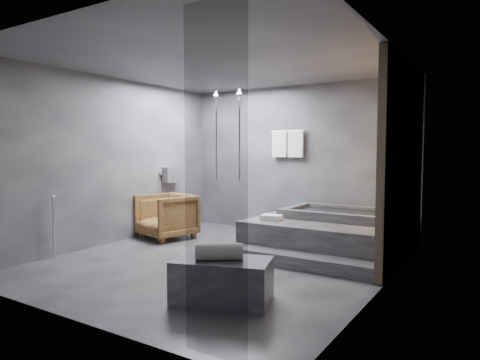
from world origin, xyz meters
The scene contains 7 objects.
room centered at (0.40, 0.24, 1.73)m, with size 5.00×5.04×2.82m.
tub_deck centered at (1.05, 1.45, 0.25)m, with size 2.20×2.00×0.50m, color #2E2E30.
tub_step centered at (1.05, 0.27, 0.09)m, with size 2.20×0.36×0.18m, color #2E2E30.
concrete_bench centered at (0.95, -1.36, 0.23)m, with size 1.00×0.55×0.45m, color #2E2F31.
driftwood_chair centered at (-1.73, 0.76, 0.40)m, with size 0.86×0.88×0.80m, color #402710.
rolled_towel centered at (0.94, -1.40, 0.54)m, with size 0.17×0.17×0.49m, color silver.
deck_towel centered at (0.35, 0.86, 0.54)m, with size 0.31×0.22×0.08m, color silver.
Camera 1 is at (3.45, -4.95, 1.58)m, focal length 32.00 mm.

